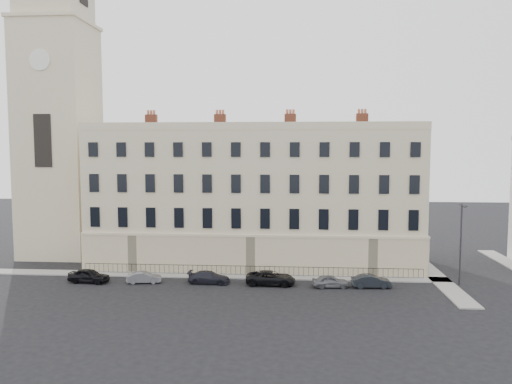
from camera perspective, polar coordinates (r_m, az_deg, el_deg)
ground at (r=46.77m, az=6.23°, el=-11.31°), size 160.00×160.00×0.00m
terrace at (r=57.27m, az=-0.09°, el=-0.62°), size 36.22×12.22×17.00m
church_tower at (r=65.57m, az=-21.69°, el=9.51°), size 8.00×8.13×44.00m
pavement_terrace at (r=52.22m, az=-5.15°, el=-9.49°), size 48.00×2.00×0.12m
pavement_east_return at (r=56.39m, az=19.42°, el=-8.67°), size 2.00×24.00×0.12m
railings at (r=52.00m, az=-0.68°, el=-8.98°), size 35.00×0.04×0.96m
car_a at (r=52.16m, az=-18.56°, el=-9.05°), size 4.15×2.03×1.36m
car_b at (r=50.59m, az=-12.66°, el=-9.51°), size 3.44×1.64×1.09m
car_c at (r=49.44m, az=-5.38°, el=-9.69°), size 4.15×1.82×1.19m
car_d at (r=48.75m, az=1.70°, el=-9.79°), size 4.84×2.32×1.33m
car_e at (r=48.37m, az=8.50°, el=-10.06°), size 3.58×1.73×1.18m
car_f at (r=49.02m, az=13.03°, el=-9.91°), size 3.77×1.50×1.22m
streetlamp at (r=51.59m, az=22.37°, el=-5.12°), size 0.46×1.70×7.90m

